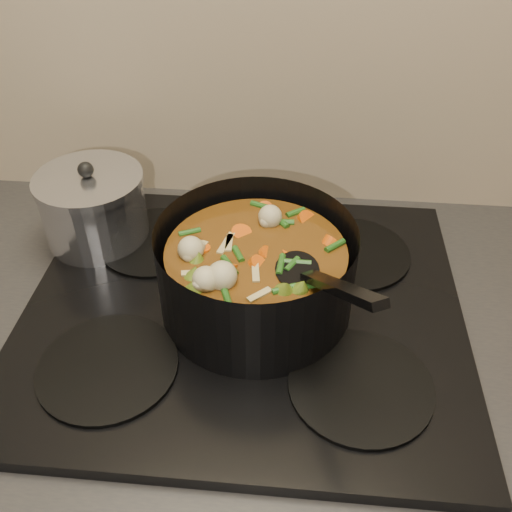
{
  "coord_description": "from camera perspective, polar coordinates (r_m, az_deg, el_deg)",
  "views": [
    {
      "loc": [
        0.07,
        1.35,
        1.51
      ],
      "look_at": [
        0.02,
        1.93,
        1.02
      ],
      "focal_mm": 40.0,
      "sensor_mm": 36.0,
      "label": 1
    }
  ],
  "objects": [
    {
      "name": "counter",
      "position": [
        1.2,
        -0.92,
        -21.23
      ],
      "size": [
        2.64,
        0.64,
        0.91
      ],
      "color": "brown",
      "rests_on": "ground"
    },
    {
      "name": "saucepan",
      "position": [
        0.94,
        -15.91,
        4.74
      ],
      "size": [
        0.17,
        0.17,
        0.14
      ],
      "rotation": [
        0.0,
        0.0,
        0.04
      ],
      "color": "silver",
      "rests_on": "stovetop"
    },
    {
      "name": "stovetop",
      "position": [
        0.83,
        -1.25,
        -5.36
      ],
      "size": [
        0.62,
        0.54,
        0.03
      ],
      "color": "black",
      "rests_on": "counter"
    },
    {
      "name": "stockpot",
      "position": [
        0.78,
        0.03,
        -1.73
      ],
      "size": [
        0.33,
        0.35,
        0.2
      ],
      "rotation": [
        0.0,
        0.0,
        0.27
      ],
      "color": "black",
      "rests_on": "stovetop"
    }
  ]
}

